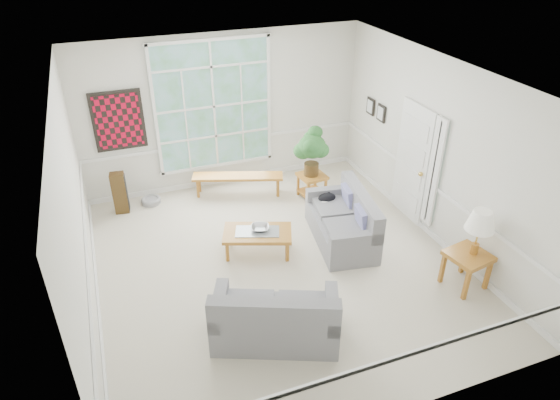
{
  "coord_description": "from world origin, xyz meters",
  "views": [
    {
      "loc": [
        -2.2,
        -5.91,
        4.89
      ],
      "look_at": [
        0.1,
        0.2,
        1.05
      ],
      "focal_mm": 32.0,
      "sensor_mm": 36.0,
      "label": 1
    }
  ],
  "objects_px": {
    "loveseat_right": "(342,218)",
    "coffee_table": "(258,242)",
    "side_table": "(465,270)",
    "loveseat_front": "(275,311)",
    "end_table": "(312,186)"
  },
  "relations": [
    {
      "from": "coffee_table",
      "to": "side_table",
      "type": "distance_m",
      "value": 3.2
    },
    {
      "from": "loveseat_front",
      "to": "side_table",
      "type": "xyz_separation_m",
      "value": [
        2.97,
        -0.02,
        -0.15
      ]
    },
    {
      "from": "loveseat_right",
      "to": "loveseat_front",
      "type": "height_order",
      "value": "loveseat_right"
    },
    {
      "from": "end_table",
      "to": "side_table",
      "type": "relative_size",
      "value": 0.85
    },
    {
      "from": "side_table",
      "to": "loveseat_front",
      "type": "bearing_deg",
      "value": 179.53
    },
    {
      "from": "loveseat_right",
      "to": "coffee_table",
      "type": "xyz_separation_m",
      "value": [
        -1.42,
        0.16,
        -0.24
      ]
    },
    {
      "from": "loveseat_front",
      "to": "coffee_table",
      "type": "xyz_separation_m",
      "value": [
        0.37,
        1.83,
        -0.23
      ]
    },
    {
      "from": "loveseat_right",
      "to": "side_table",
      "type": "distance_m",
      "value": 2.08
    },
    {
      "from": "coffee_table",
      "to": "end_table",
      "type": "relative_size",
      "value": 2.25
    },
    {
      "from": "loveseat_right",
      "to": "loveseat_front",
      "type": "xyz_separation_m",
      "value": [
        -1.79,
        -1.68,
        -0.0
      ]
    },
    {
      "from": "loveseat_right",
      "to": "end_table",
      "type": "height_order",
      "value": "loveseat_right"
    },
    {
      "from": "end_table",
      "to": "side_table",
      "type": "bearing_deg",
      "value": -71.91
    },
    {
      "from": "coffee_table",
      "to": "end_table",
      "type": "distance_m",
      "value": 2.07
    },
    {
      "from": "loveseat_right",
      "to": "end_table",
      "type": "distance_m",
      "value": 1.54
    },
    {
      "from": "coffee_table",
      "to": "loveseat_right",
      "type": "bearing_deg",
      "value": 14.24
    }
  ]
}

